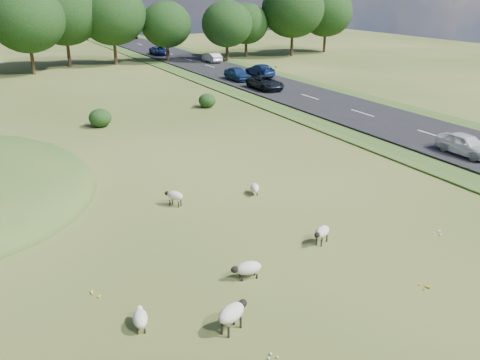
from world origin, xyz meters
name	(u,v)px	position (x,y,z in m)	size (l,w,h in m)	color
ground	(121,133)	(0.00, 20.00, 0.00)	(160.00, 160.00, 0.00)	#364B17
road	(278,88)	(20.00, 30.00, 0.12)	(8.00, 150.00, 0.25)	black
treeline	(33,19)	(-1.06, 55.44, 6.57)	(96.28, 14.66, 11.70)	black
shrubs	(56,112)	(-3.71, 26.33, 0.73)	(24.60, 9.44, 1.56)	black
sheep_0	(248,268)	(-1.52, -3.49, 0.45)	(1.26, 0.67, 0.71)	#C2B5A0
sheep_1	(255,188)	(2.93, 4.09, 0.37)	(0.73, 1.06, 0.59)	#C2B5A0
sheep_2	(175,196)	(-1.44, 4.56, 0.55)	(0.90, 1.09, 0.79)	#C2B5A0
sheep_3	(140,318)	(-6.11, -4.69, 0.40)	(0.69, 1.14, 0.63)	#C2B5A0
sheep_4	(322,232)	(2.70, -2.36, 0.56)	(1.14, 0.87, 0.81)	#C2B5A0
sheep_5	(232,313)	(-3.50, -6.16, 0.67)	(1.38, 1.01, 0.97)	#C2B5A0
car_0	(131,36)	(21.90, 91.70, 0.87)	(1.74, 4.28, 1.24)	black
car_1	(160,51)	(18.10, 63.18, 0.90)	(2.17, 4.71, 1.31)	navy
car_2	(237,74)	(18.10, 36.01, 0.99)	(1.74, 4.34, 1.48)	navy
car_3	(466,144)	(18.10, 3.51, 0.93)	(1.61, 4.01, 1.37)	white
car_4	(212,57)	(21.90, 51.49, 0.93)	(1.45, 4.15, 1.37)	white
car_5	(265,83)	(18.10, 29.53, 0.94)	(2.30, 4.99, 1.39)	black
car_7	(260,70)	(21.90, 37.46, 0.97)	(2.01, 4.95, 1.44)	navy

